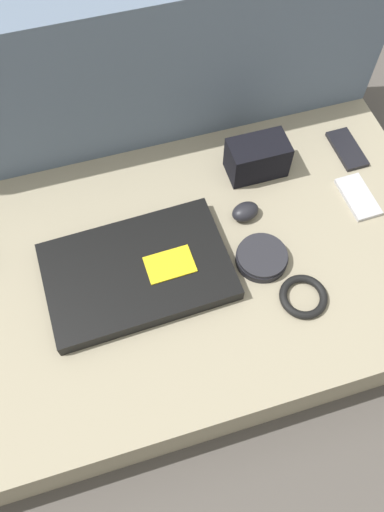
{
  "coord_description": "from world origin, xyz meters",
  "views": [
    {
      "loc": [
        -0.13,
        -0.44,
        1.0
      ],
      "look_at": [
        0.0,
        0.0,
        0.17
      ],
      "focal_mm": 35.0,
      "sensor_mm": 36.0,
      "label": 1
    }
  ],
  "objects_px": {
    "camera_pouch": "(257,158)",
    "phone_black": "(347,149)",
    "phone_silver": "(358,197)",
    "laptop": "(138,273)",
    "computer_mouse": "(245,212)",
    "speaker_puck": "(262,257)"
  },
  "relations": [
    {
      "from": "camera_pouch",
      "to": "phone_black",
      "type": "bearing_deg",
      "value": -1.7
    },
    {
      "from": "phone_silver",
      "to": "laptop",
      "type": "bearing_deg",
      "value": -176.05
    },
    {
      "from": "computer_mouse",
      "to": "phone_black",
      "type": "xyz_separation_m",
      "value": [
        0.28,
        0.1,
        -0.01
      ]
    },
    {
      "from": "laptop",
      "to": "phone_black",
      "type": "bearing_deg",
      "value": 16.55
    },
    {
      "from": "computer_mouse",
      "to": "speaker_puck",
      "type": "distance_m",
      "value": 0.11
    },
    {
      "from": "phone_silver",
      "to": "camera_pouch",
      "type": "height_order",
      "value": "camera_pouch"
    },
    {
      "from": "laptop",
      "to": "camera_pouch",
      "type": "distance_m",
      "value": 0.35
    },
    {
      "from": "computer_mouse",
      "to": "phone_black",
      "type": "relative_size",
      "value": 0.57
    },
    {
      "from": "phone_black",
      "to": "computer_mouse",
      "type": "bearing_deg",
      "value": -161.38
    },
    {
      "from": "phone_silver",
      "to": "camera_pouch",
      "type": "relative_size",
      "value": 0.89
    },
    {
      "from": "computer_mouse",
      "to": "camera_pouch",
      "type": "relative_size",
      "value": 0.52
    },
    {
      "from": "phone_silver",
      "to": "camera_pouch",
      "type": "distance_m",
      "value": 0.23
    },
    {
      "from": "speaker_puck",
      "to": "phone_silver",
      "type": "relative_size",
      "value": 0.91
    },
    {
      "from": "laptop",
      "to": "computer_mouse",
      "type": "bearing_deg",
      "value": 14.91
    },
    {
      "from": "speaker_puck",
      "to": "phone_black",
      "type": "height_order",
      "value": "speaker_puck"
    },
    {
      "from": "speaker_puck",
      "to": "camera_pouch",
      "type": "bearing_deg",
      "value": 72.78
    },
    {
      "from": "phone_silver",
      "to": "phone_black",
      "type": "relative_size",
      "value": 0.98
    },
    {
      "from": "computer_mouse",
      "to": "camera_pouch",
      "type": "xyz_separation_m",
      "value": [
        0.06,
        0.11,
        0.02
      ]
    },
    {
      "from": "computer_mouse",
      "to": "laptop",
      "type": "bearing_deg",
      "value": -174.84
    },
    {
      "from": "speaker_puck",
      "to": "computer_mouse",
      "type": "bearing_deg",
      "value": 87.74
    },
    {
      "from": "phone_black",
      "to": "phone_silver",
      "type": "bearing_deg",
      "value": -106.35
    },
    {
      "from": "laptop",
      "to": "computer_mouse",
      "type": "relative_size",
      "value": 5.44
    }
  ]
}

